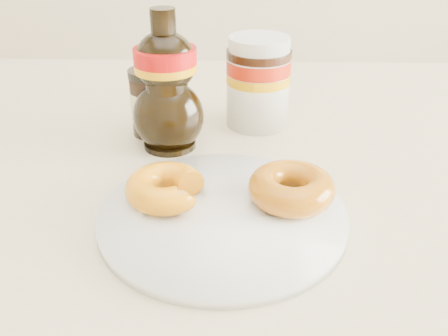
{
  "coord_description": "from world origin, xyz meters",
  "views": [
    {
      "loc": [
        0.06,
        -0.44,
        1.05
      ],
      "look_at": [
        0.04,
        0.03,
        0.79
      ],
      "focal_mm": 40.0,
      "sensor_mm": 36.0,
      "label": 1
    }
  ],
  "objects_px": {
    "plate": "(222,215)",
    "syrup_bottle": "(166,82)",
    "nutella_jar": "(258,79)",
    "dining_table": "(197,222)",
    "donut_bitten": "(166,188)",
    "donut_whole": "(291,188)",
    "dark_jar": "(151,103)"
  },
  "relations": [
    {
      "from": "syrup_bottle",
      "to": "nutella_jar",
      "type": "bearing_deg",
      "value": 34.02
    },
    {
      "from": "dining_table",
      "to": "dark_jar",
      "type": "height_order",
      "value": "dark_jar"
    },
    {
      "from": "plate",
      "to": "dining_table",
      "type": "bearing_deg",
      "value": 108.23
    },
    {
      "from": "donut_bitten",
      "to": "donut_whole",
      "type": "height_order",
      "value": "donut_whole"
    },
    {
      "from": "donut_bitten",
      "to": "donut_whole",
      "type": "xyz_separation_m",
      "value": [
        0.13,
        0.0,
        0.0
      ]
    },
    {
      "from": "donut_bitten",
      "to": "dining_table",
      "type": "bearing_deg",
      "value": 54.26
    },
    {
      "from": "dining_table",
      "to": "plate",
      "type": "xyz_separation_m",
      "value": [
        0.04,
        -0.12,
        0.09
      ]
    },
    {
      "from": "donut_whole",
      "to": "syrup_bottle",
      "type": "height_order",
      "value": "syrup_bottle"
    },
    {
      "from": "syrup_bottle",
      "to": "dark_jar",
      "type": "relative_size",
      "value": 1.95
    },
    {
      "from": "donut_bitten",
      "to": "donut_whole",
      "type": "distance_m",
      "value": 0.13
    },
    {
      "from": "donut_whole",
      "to": "dark_jar",
      "type": "distance_m",
      "value": 0.26
    },
    {
      "from": "donut_whole",
      "to": "syrup_bottle",
      "type": "relative_size",
      "value": 0.5
    },
    {
      "from": "donut_bitten",
      "to": "dark_jar",
      "type": "xyz_separation_m",
      "value": [
        -0.05,
        0.2,
        0.02
      ]
    },
    {
      "from": "donut_bitten",
      "to": "nutella_jar",
      "type": "relative_size",
      "value": 0.66
    },
    {
      "from": "dining_table",
      "to": "donut_whole",
      "type": "bearing_deg",
      "value": -40.72
    },
    {
      "from": "dining_table",
      "to": "syrup_bottle",
      "type": "bearing_deg",
      "value": 124.31
    },
    {
      "from": "plate",
      "to": "syrup_bottle",
      "type": "distance_m",
      "value": 0.21
    },
    {
      "from": "nutella_jar",
      "to": "plate",
      "type": "bearing_deg",
      "value": -99.26
    },
    {
      "from": "nutella_jar",
      "to": "dark_jar",
      "type": "height_order",
      "value": "nutella_jar"
    },
    {
      "from": "plate",
      "to": "syrup_bottle",
      "type": "bearing_deg",
      "value": 114.05
    },
    {
      "from": "donut_whole",
      "to": "syrup_bottle",
      "type": "distance_m",
      "value": 0.22
    },
    {
      "from": "plate",
      "to": "nutella_jar",
      "type": "bearing_deg",
      "value": 80.74
    },
    {
      "from": "syrup_bottle",
      "to": "dining_table",
      "type": "bearing_deg",
      "value": -55.69
    },
    {
      "from": "plate",
      "to": "dark_jar",
      "type": "distance_m",
      "value": 0.24
    },
    {
      "from": "dining_table",
      "to": "nutella_jar",
      "type": "bearing_deg",
      "value": 59.94
    },
    {
      "from": "dining_table",
      "to": "donut_bitten",
      "type": "distance_m",
      "value": 0.15
    },
    {
      "from": "dark_jar",
      "to": "syrup_bottle",
      "type": "bearing_deg",
      "value": -54.98
    },
    {
      "from": "donut_bitten",
      "to": "nutella_jar",
      "type": "xyz_separation_m",
      "value": [
        0.1,
        0.23,
        0.04
      ]
    },
    {
      "from": "donut_bitten",
      "to": "dark_jar",
      "type": "relative_size",
      "value": 0.92
    },
    {
      "from": "plate",
      "to": "dark_jar",
      "type": "height_order",
      "value": "dark_jar"
    },
    {
      "from": "donut_bitten",
      "to": "syrup_bottle",
      "type": "distance_m",
      "value": 0.17
    },
    {
      "from": "dining_table",
      "to": "nutella_jar",
      "type": "relative_size",
      "value": 10.95
    }
  ]
}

